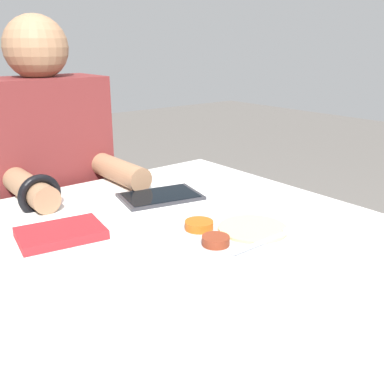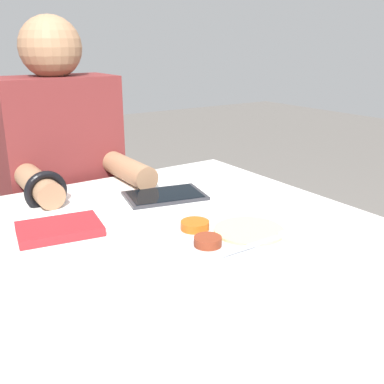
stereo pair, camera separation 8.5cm
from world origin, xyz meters
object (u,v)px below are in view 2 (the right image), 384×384
tablet_device (165,195)px  person_diner (67,220)px  red_notebook (59,229)px  thali_tray (227,236)px

tablet_device → person_diner: person_diner is taller
red_notebook → tablet_device: bearing=14.0°
tablet_device → person_diner: bearing=110.7°
thali_tray → red_notebook: 0.37m
thali_tray → red_notebook: thali_tray is taller
tablet_device → person_diner: 0.45m
red_notebook → person_diner: bearing=70.4°
red_notebook → tablet_device: (0.31, 0.08, -0.00)m
thali_tray → red_notebook: size_ratio=1.47×
tablet_device → red_notebook: bearing=-166.0°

